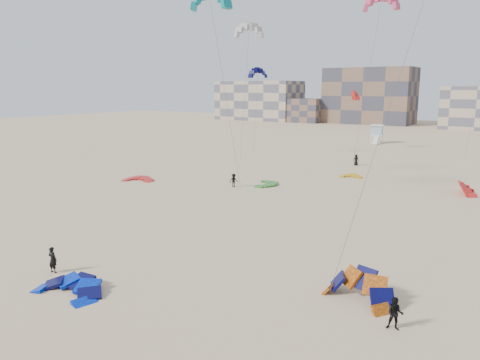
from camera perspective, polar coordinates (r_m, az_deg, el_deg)
The scene contains 20 objects.
ground at distance 30.85m, azimuth -12.82°, elevation -10.86°, with size 320.00×320.00×0.00m, color tan.
kite_ground_blue at distance 28.96m, azimuth -20.19°, elevation -12.79°, with size 4.38×4.46×1.23m, color #0033D4, non-canonical shape.
kite_ground_orange at distance 27.16m, azimuth 14.08°, elevation -14.06°, with size 4.23×3.21×2.75m, color orange, non-canonical shape.
kite_ground_red at distance 60.24m, azimuth -12.29°, elevation -0.06°, with size 3.76×3.95×0.73m, color red, non-canonical shape.
kite_ground_green at distance 56.40m, azimuth 3.18°, elevation -0.57°, with size 3.69×3.91×0.45m, color #399126, non-canonical shape.
kite_ground_red_far at distance 56.99m, azimuth 26.00°, elevation -1.58°, with size 3.75×3.08×2.33m, color red, non-canonical shape.
kite_ground_yellow at distance 62.58m, azimuth 13.36°, elevation 0.30°, with size 2.77×2.85×0.75m, color #D8A208, non-canonical shape.
kitesurfer_main at distance 31.95m, azimuth -21.87°, elevation -9.01°, with size 0.62×0.40×1.69m, color black.
kitesurfer_b at distance 24.39m, azimuth 18.38°, elevation -15.22°, with size 0.79×0.62×1.63m, color black.
kitesurfer_c at distance 54.84m, azimuth -0.77°, elevation -0.04°, with size 1.03×0.59×1.60m, color black.
kitesurfer_e at distance 72.45m, azimuth 13.97°, elevation 2.39°, with size 0.82×0.53×1.67m, color black.
kite_fly_teal_a at distance 47.40m, azimuth -3.64°, elevation 20.94°, with size 4.64×5.89×19.94m.
kite_fly_grey at distance 57.84m, azimuth 1.11°, elevation 17.62°, with size 4.78×4.65×18.17m.
kite_fly_pink at distance 61.62m, azimuth 16.82°, elevation 19.93°, with size 7.47×9.56×21.75m.
kite_fly_navy at distance 79.50m, azimuth 2.20°, elevation 12.80°, with size 4.51×5.19×14.07m.
kite_fly_red at distance 89.81m, azimuth 13.87°, elevation 9.89°, with size 9.91×7.65×10.44m.
lifeguard_tower_far at distance 103.46m, azimuth 16.34°, elevation 5.39°, with size 3.21×5.54×3.85m.
condo_west_a at distance 175.07m, azimuth 2.35°, elevation 9.65°, with size 30.00×15.00×14.00m, color tan.
condo_west_b at distance 161.75m, azimuth 15.50°, elevation 9.85°, with size 28.00×14.00×18.00m, color brown.
condo_fill_left at distance 163.86m, azimuth 8.02°, elevation 8.40°, with size 12.00×10.00×8.00m, color brown.
Camera 1 is at (21.05, -19.47, 11.39)m, focal length 35.00 mm.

